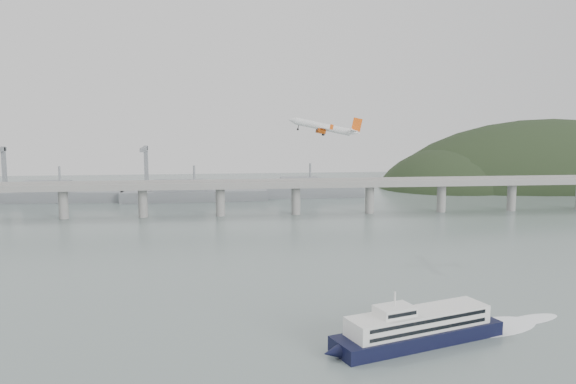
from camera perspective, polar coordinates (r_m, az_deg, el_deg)
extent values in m
plane|color=slate|center=(211.89, 1.54, -11.82)|extent=(900.00, 900.00, 0.00)
cube|color=gray|center=(401.75, -2.10, 0.66)|extent=(800.00, 22.00, 2.20)
cube|color=gray|center=(391.10, -2.00, 0.75)|extent=(800.00, 0.60, 1.80)
cube|color=gray|center=(411.89, -2.19, 1.12)|extent=(800.00, 0.60, 1.80)
cylinder|color=gray|center=(415.72, -20.28, -1.06)|extent=(6.00, 6.00, 21.00)
cylinder|color=gray|center=(406.07, -13.43, -0.98)|extent=(6.00, 6.00, 21.00)
cylinder|color=gray|center=(402.45, -6.36, -0.89)|extent=(6.00, 6.00, 21.00)
cylinder|color=gray|center=(405.02, 0.73, -0.78)|extent=(6.00, 6.00, 21.00)
cylinder|color=gray|center=(413.66, 7.63, -0.66)|extent=(6.00, 6.00, 21.00)
cylinder|color=gray|center=(428.01, 14.16, -0.54)|extent=(6.00, 6.00, 21.00)
cylinder|color=gray|center=(447.51, 20.19, -0.43)|extent=(6.00, 6.00, 21.00)
ellipsoid|color=black|center=(611.45, 23.19, -1.01)|extent=(320.00, 150.00, 156.00)
ellipsoid|color=black|center=(561.43, 15.20, -0.78)|extent=(140.00, 110.00, 96.00)
cube|color=slate|center=(488.53, -20.49, -0.41)|extent=(95.67, 20.15, 8.00)
cube|color=slate|center=(489.98, -21.61, 0.50)|extent=(33.90, 15.02, 8.00)
cylinder|color=slate|center=(486.55, -20.59, 1.45)|extent=(1.60, 1.60, 14.00)
cube|color=slate|center=(468.15, -8.73, -0.34)|extent=(110.55, 21.43, 8.00)
cube|color=slate|center=(467.75, -10.09, 0.61)|extent=(39.01, 16.73, 8.00)
cylinder|color=slate|center=(466.08, -8.77, 1.60)|extent=(1.60, 1.60, 14.00)
cube|color=slate|center=(481.92, 2.08, -0.01)|extent=(85.00, 13.60, 8.00)
cube|color=slate|center=(479.76, 1.08, 0.92)|extent=(29.75, 11.90, 8.00)
cylinder|color=slate|center=(479.91, 2.09, 1.88)|extent=(1.60, 1.60, 14.00)
cube|color=slate|center=(529.72, -25.00, 1.71)|extent=(3.00, 3.00, 40.00)
cube|color=slate|center=(504.35, -13.12, 1.98)|extent=(3.00, 3.00, 40.00)
cube|color=slate|center=(492.91, -13.33, 3.93)|extent=(3.00, 28.00, 3.00)
cube|color=black|center=(195.95, 12.07, -13.00)|extent=(57.14, 31.23, 4.47)
cone|color=black|center=(180.37, 4.16, -14.75)|extent=(6.76, 6.07, 4.47)
cube|color=white|center=(194.21, 12.12, -11.62)|extent=(47.97, 26.15, 5.59)
cube|color=black|center=(189.56, 13.18, -11.69)|extent=(40.10, 14.29, 1.12)
cube|color=black|center=(190.48, 13.16, -12.45)|extent=(40.10, 14.29, 1.12)
cube|color=black|center=(197.97, 11.12, -10.76)|extent=(40.10, 14.29, 1.12)
cube|color=black|center=(198.85, 11.10, -11.49)|extent=(40.10, 14.29, 1.12)
cube|color=white|center=(187.77, 9.95, -10.88)|extent=(13.14, 11.09, 2.90)
cube|color=black|center=(184.73, 10.67, -11.22)|extent=(9.53, 3.47, 1.12)
cylinder|color=white|center=(186.64, 9.97, -9.84)|extent=(0.71, 0.71, 4.47)
ellipsoid|color=white|center=(216.13, 18.82, -11.84)|extent=(35.70, 25.88, 0.22)
ellipsoid|color=white|center=(226.82, 21.72, -11.03)|extent=(25.43, 15.62, 0.22)
cylinder|color=silver|center=(291.62, 3.28, 6.13)|extent=(26.92, 7.42, 8.85)
cone|color=silver|center=(291.04, 0.34, 6.75)|extent=(4.89, 4.02, 4.16)
cone|color=silver|center=(293.07, 6.30, 5.56)|extent=(5.51, 3.70, 4.36)
cube|color=silver|center=(291.66, 3.42, 5.90)|extent=(7.55, 32.58, 2.96)
cube|color=silver|center=(292.98, 6.15, 5.73)|extent=(4.02, 11.63, 1.44)
cube|color=#F15810|center=(293.21, 6.46, 6.28)|extent=(5.48, 0.94, 6.93)
cylinder|color=#F15810|center=(296.74, 3.02, 5.70)|extent=(4.63, 2.80, 2.98)
cylinder|color=black|center=(296.63, 2.65, 5.78)|extent=(1.01, 2.24, 2.21)
cube|color=silver|center=(296.77, 3.06, 5.88)|extent=(2.57, 0.50, 1.61)
cylinder|color=#F15810|center=(286.33, 3.16, 5.72)|extent=(4.63, 2.80, 2.98)
cylinder|color=black|center=(286.20, 2.77, 5.80)|extent=(1.01, 2.24, 2.21)
cube|color=silver|center=(286.35, 3.20, 5.90)|extent=(2.57, 0.50, 1.61)
cylinder|color=black|center=(294.08, 3.32, 5.57)|extent=(0.84, 0.45, 2.31)
cylinder|color=black|center=(294.06, 3.27, 5.37)|extent=(1.27, 0.51, 1.26)
cylinder|color=black|center=(289.16, 3.39, 5.58)|extent=(0.84, 0.45, 2.31)
cylinder|color=black|center=(289.14, 3.34, 5.38)|extent=(1.27, 0.51, 1.26)
cylinder|color=black|center=(291.04, 0.97, 6.09)|extent=(0.84, 0.45, 2.31)
cylinder|color=black|center=(291.02, 0.92, 5.88)|extent=(1.27, 0.51, 1.26)
cube|color=#F15810|center=(307.92, 3.59, 6.00)|extent=(1.97, 0.41, 2.55)
cube|color=#F15810|center=(275.75, 4.10, 6.09)|extent=(1.97, 0.41, 2.55)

